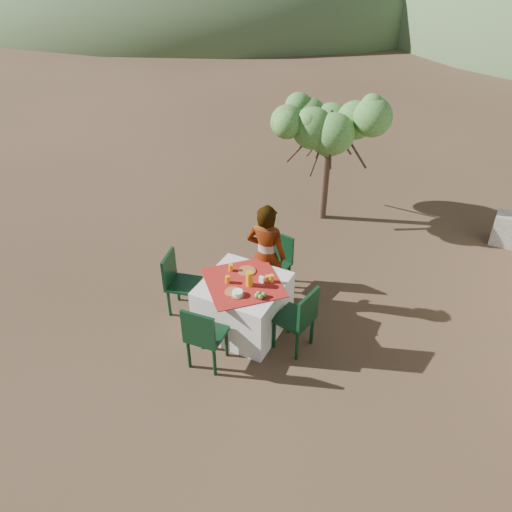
# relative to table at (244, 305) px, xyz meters

# --- Properties ---
(ground) EXTENTS (160.00, 160.00, 0.00)m
(ground) POSITION_rel_table_xyz_m (0.46, 0.45, -0.38)
(ground) COLOR #39291A
(ground) RESTS_ON ground
(table) EXTENTS (1.30, 1.30, 0.76)m
(table) POSITION_rel_table_xyz_m (0.00, 0.00, 0.00)
(table) COLOR white
(table) RESTS_ON ground
(chair_far) EXTENTS (0.46, 0.46, 0.87)m
(chair_far) POSITION_rel_table_xyz_m (0.02, 1.02, 0.10)
(chair_far) COLOR black
(chair_far) RESTS_ON ground
(chair_near) EXTENTS (0.47, 0.47, 0.93)m
(chair_near) POSITION_rel_table_xyz_m (-0.09, -0.85, 0.14)
(chair_near) COLOR black
(chair_near) RESTS_ON ground
(chair_left) EXTENTS (0.51, 0.51, 0.91)m
(chair_left) POSITION_rel_table_xyz_m (-0.99, -0.08, 0.13)
(chair_left) COLOR black
(chair_left) RESTS_ON ground
(chair_right) EXTENTS (0.50, 0.50, 0.94)m
(chair_right) POSITION_rel_table_xyz_m (0.82, -0.04, 0.14)
(chair_right) COLOR black
(chair_right) RESTS_ON ground
(person) EXTENTS (0.61, 0.43, 1.57)m
(person) POSITION_rel_table_xyz_m (0.02, 0.64, 0.41)
(person) COLOR #8C6651
(person) RESTS_ON ground
(shrub_tree) EXTENTS (1.75, 1.72, 2.06)m
(shrub_tree) POSITION_rel_table_xyz_m (-0.04, 3.36, 1.24)
(shrub_tree) COLOR #483224
(shrub_tree) RESTS_ON ground
(plate_far) EXTENTS (0.24, 0.24, 0.01)m
(plate_far) POSITION_rel_table_xyz_m (-0.07, 0.23, 0.39)
(plate_far) COLOR #925927
(plate_far) RESTS_ON table
(plate_near) EXTENTS (0.20, 0.20, 0.01)m
(plate_near) POSITION_rel_table_xyz_m (-0.02, -0.24, 0.39)
(plate_near) COLOR #925927
(plate_near) RESTS_ON table
(glass_far) EXTENTS (0.06, 0.06, 0.10)m
(glass_far) POSITION_rel_table_xyz_m (-0.26, 0.15, 0.43)
(glass_far) COLOR orange
(glass_far) RESTS_ON table
(glass_near) EXTENTS (0.06, 0.06, 0.10)m
(glass_near) POSITION_rel_table_xyz_m (-0.17, -0.09, 0.43)
(glass_near) COLOR orange
(glass_near) RESTS_ON table
(juice_pitcher) EXTENTS (0.09, 0.09, 0.20)m
(juice_pitcher) POSITION_rel_table_xyz_m (0.10, -0.02, 0.48)
(juice_pitcher) COLOR orange
(juice_pitcher) RESTS_ON table
(bowl_plate) EXTENTS (0.18, 0.18, 0.01)m
(bowl_plate) POSITION_rel_table_xyz_m (0.06, -0.26, 0.39)
(bowl_plate) COLOR #925927
(bowl_plate) RESTS_ON table
(white_bowl) EXTENTS (0.13, 0.13, 0.05)m
(white_bowl) POSITION_rel_table_xyz_m (0.06, -0.26, 0.42)
(white_bowl) COLOR white
(white_bowl) RESTS_ON bowl_plate
(jar_left) EXTENTS (0.05, 0.05, 0.08)m
(jar_left) POSITION_rel_table_xyz_m (0.27, 0.16, 0.42)
(jar_left) COLOR orange
(jar_left) RESTS_ON table
(jar_right) EXTENTS (0.07, 0.07, 0.10)m
(jar_right) POSITION_rel_table_xyz_m (0.32, 0.18, 0.43)
(jar_right) COLOR orange
(jar_right) RESTS_ON table
(napkin_holder) EXTENTS (0.07, 0.05, 0.09)m
(napkin_holder) POSITION_rel_table_xyz_m (0.21, 0.11, 0.42)
(napkin_holder) COLOR white
(napkin_holder) RESTS_ON table
(fruit_cluster) EXTENTS (0.14, 0.13, 0.07)m
(fruit_cluster) POSITION_rel_table_xyz_m (0.33, -0.17, 0.42)
(fruit_cluster) COLOR olive
(fruit_cluster) RESTS_ON table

